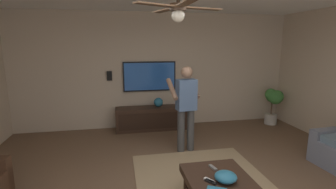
# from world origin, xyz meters

# --- Properties ---
(wall_back_tv) EXTENTS (0.10, 6.94, 2.78)m
(wall_back_tv) POSITION_xyz_m (3.24, 0.00, 1.39)
(wall_back_tv) COLOR #C6B299
(wall_back_tv) RESTS_ON ground
(coffee_table) EXTENTS (1.00, 0.80, 0.40)m
(coffee_table) POSITION_xyz_m (-0.25, -0.27, 0.30)
(coffee_table) COLOR #332116
(coffee_table) RESTS_ON ground
(media_console) EXTENTS (0.45, 1.70, 0.55)m
(media_console) POSITION_xyz_m (2.91, 0.18, 0.28)
(media_console) COLOR #332116
(media_console) RESTS_ON ground
(tv) EXTENTS (0.05, 1.28, 0.72)m
(tv) POSITION_xyz_m (3.15, 0.18, 1.27)
(tv) COLOR black
(person_standing) EXTENTS (0.59, 0.59, 1.64)m
(person_standing) POSITION_xyz_m (1.56, -0.31, 0.93)
(person_standing) COLOR #3F3F3F
(person_standing) RESTS_ON ground
(potted_plant_tall) EXTENTS (0.49, 0.45, 0.92)m
(potted_plant_tall) POSITION_xyz_m (2.77, -2.97, 0.63)
(potted_plant_tall) COLOR #B7B2A8
(potted_plant_tall) RESTS_ON ground
(bowl) EXTENTS (0.27, 0.27, 0.12)m
(bowl) POSITION_xyz_m (-0.31, -0.32, 0.46)
(bowl) COLOR teal
(bowl) RESTS_ON coffee_table
(remote_white) EXTENTS (0.15, 0.11, 0.02)m
(remote_white) POSITION_xyz_m (-0.28, -0.12, 0.41)
(remote_white) COLOR white
(remote_white) RESTS_ON coffee_table
(remote_black) EXTENTS (0.15, 0.12, 0.02)m
(remote_black) POSITION_xyz_m (-0.31, -0.13, 0.41)
(remote_black) COLOR black
(remote_black) RESTS_ON coffee_table
(remote_grey) EXTENTS (0.16, 0.08, 0.02)m
(remote_grey) POSITION_xyz_m (0.03, -0.29, 0.41)
(remote_grey) COLOR slate
(remote_grey) RESTS_ON coffee_table
(vase_round) EXTENTS (0.22, 0.22, 0.22)m
(vase_round) POSITION_xyz_m (2.94, 0.00, 0.66)
(vase_round) COLOR teal
(vase_round) RESTS_ON media_console
(wall_speaker_left) EXTENTS (0.06, 0.12, 0.22)m
(wall_speaker_left) POSITION_xyz_m (3.16, -0.79, 1.33)
(wall_speaker_left) COLOR black
(wall_speaker_right) EXTENTS (0.06, 0.12, 0.22)m
(wall_speaker_right) POSITION_xyz_m (3.16, 1.13, 1.30)
(wall_speaker_right) COLOR black
(ceiling_fan) EXTENTS (1.19, 1.16, 0.46)m
(ceiling_fan) POSITION_xyz_m (0.18, 0.18, 2.45)
(ceiling_fan) COLOR #4C3828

